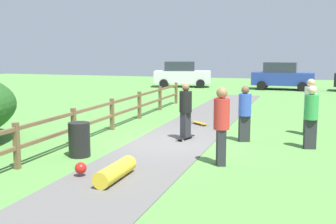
% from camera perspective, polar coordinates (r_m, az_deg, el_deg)
% --- Properties ---
extents(ground_plane, '(60.00, 60.00, 0.00)m').
position_cam_1_polar(ground_plane, '(12.74, 0.62, -4.11)').
color(ground_plane, '#568E42').
extents(asphalt_path, '(2.40, 28.00, 0.02)m').
position_cam_1_polar(asphalt_path, '(12.74, 0.62, -4.07)').
color(asphalt_path, '#605E5B').
rests_on(asphalt_path, ground_plane).
extents(wooden_fence, '(0.12, 18.12, 1.10)m').
position_cam_1_polar(wooden_fence, '(13.60, -9.89, -0.58)').
color(wooden_fence, brown).
rests_on(wooden_fence, ground_plane).
extents(trash_bin, '(0.56, 0.56, 0.90)m').
position_cam_1_polar(trash_bin, '(11.21, -11.90, -3.67)').
color(trash_bin, black).
rests_on(trash_bin, ground_plane).
extents(skater_riding, '(0.47, 0.82, 1.73)m').
position_cam_1_polar(skater_riding, '(12.90, 2.39, 0.46)').
color(skater_riding, black).
rests_on(skater_riding, asphalt_path).
extents(skater_fallen, '(1.15, 1.43, 0.36)m').
position_cam_1_polar(skater_fallen, '(9.13, -7.52, -7.94)').
color(skater_fallen, yellow).
rests_on(skater_fallen, asphalt_path).
extents(skateboard_loose, '(0.73, 0.68, 0.08)m').
position_cam_1_polar(skateboard_loose, '(15.63, 4.25, -1.48)').
color(skateboard_loose, '#BF8C19').
rests_on(skateboard_loose, asphalt_path).
extents(bystander_green, '(0.46, 0.46, 1.78)m').
position_cam_1_polar(bystander_green, '(12.41, 18.77, -0.27)').
color(bystander_green, '#2D2D33').
rests_on(bystander_green, ground_plane).
extents(bystander_red, '(0.49, 0.49, 1.89)m').
position_cam_1_polar(bystander_red, '(10.12, 7.24, -1.38)').
color(bystander_red, '#2D2D33').
rests_on(bystander_red, ground_plane).
extents(bystander_white, '(0.47, 0.47, 1.84)m').
position_cam_1_polar(bystander_white, '(14.39, 18.64, 1.02)').
color(bystander_white, '#2D2D33').
rests_on(bystander_white, ground_plane).
extents(bystander_blue, '(0.50, 0.50, 1.69)m').
position_cam_1_polar(bystander_blue, '(12.91, 10.33, 0.11)').
color(bystander_blue, '#2D2D33').
rests_on(bystander_blue, ground_plane).
extents(parked_car_white, '(4.48, 2.72, 1.92)m').
position_cam_1_polar(parked_car_white, '(31.91, 1.88, 5.13)').
color(parked_car_white, silver).
rests_on(parked_car_white, ground_plane).
extents(parked_car_blue, '(4.26, 2.11, 1.92)m').
position_cam_1_polar(parked_car_blue, '(30.73, 15.19, 4.72)').
color(parked_car_blue, '#283D99').
rests_on(parked_car_blue, ground_plane).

